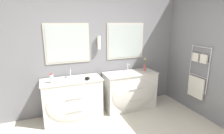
% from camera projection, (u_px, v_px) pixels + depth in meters
% --- Properties ---
extents(wall_back, '(5.64, 0.15, 2.60)m').
position_uv_depth(wall_back, '(93.00, 52.00, 3.80)').
color(wall_back, slate).
rests_on(wall_back, ground_plane).
extents(wall_right, '(0.13, 3.83, 2.60)m').
position_uv_depth(wall_right, '(204.00, 55.00, 3.55)').
color(wall_right, slate).
rests_on(wall_right, ground_plane).
extents(vanity_left, '(1.18, 0.58, 0.84)m').
position_uv_depth(vanity_left, '(73.00, 99.00, 3.52)').
color(vanity_left, silver).
rests_on(vanity_left, ground_plane).
extents(vanity_right, '(1.18, 0.58, 0.84)m').
position_uv_depth(vanity_right, '(130.00, 91.00, 3.97)').
color(vanity_right, silver).
rests_on(vanity_right, ground_plane).
extents(faucet_left, '(0.17, 0.11, 0.18)m').
position_uv_depth(faucet_left, '(70.00, 73.00, 3.53)').
color(faucet_left, silver).
rests_on(faucet_left, vanity_left).
extents(faucet_right, '(0.17, 0.11, 0.18)m').
position_uv_depth(faucet_right, '(128.00, 68.00, 3.99)').
color(faucet_right, silver).
rests_on(faucet_right, vanity_right).
extents(toiletry_bottle, '(0.07, 0.07, 0.18)m').
position_uv_depth(toiletry_bottle, '(51.00, 79.00, 3.21)').
color(toiletry_bottle, silver).
rests_on(toiletry_bottle, vanity_left).
extents(amenity_bowl, '(0.10, 0.10, 0.06)m').
position_uv_depth(amenity_bowl, '(87.00, 78.00, 3.41)').
color(amenity_bowl, black).
rests_on(amenity_bowl, vanity_left).
extents(flower_vase, '(0.05, 0.05, 0.30)m').
position_uv_depth(flower_vase, '(145.00, 66.00, 4.01)').
color(flower_vase, '#CC4C51').
rests_on(flower_vase, vanity_right).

